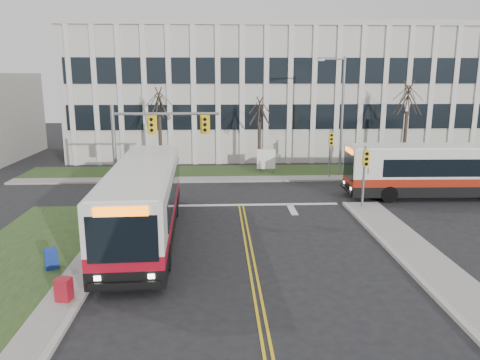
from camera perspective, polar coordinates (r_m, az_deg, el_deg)
The scene contains 18 objects.
ground at distance 21.11m, azimuth 1.23°, elevation -9.11°, with size 120.00×120.00×0.00m, color black.
sidewalk_west at distance 17.43m, azimuth -21.98°, elevation -14.78°, with size 1.20×26.00×0.14m, color #9E9B93.
sidewalk_east at distance 18.73m, azimuth 26.64°, elevation -13.26°, with size 2.00×26.00×0.14m, color #9E9B93.
sidewalk_cross at distance 36.17m, azimuth 7.50°, elevation 0.18°, with size 44.00×1.60×0.14m, color #9E9B93.
building_lawn at distance 38.87m, azimuth 6.78°, elevation 1.06°, with size 44.00×5.00×0.12m, color #29421C.
office_building at distance 49.99m, azimuth 4.69°, elevation 10.55°, with size 40.00×16.00×12.00m, color beige.
mast_arm_signal at distance 27.28m, azimuth -11.68°, elevation 4.89°, with size 6.11×0.38×6.20m.
signal_pole_near at distance 28.31m, azimuth 14.97°, elevation 1.39°, with size 0.34×0.39×3.80m.
signal_pole_far at distance 36.38m, azimuth 10.97°, elevation 4.03°, with size 0.34×0.39×3.80m.
streetlight at distance 37.06m, azimuth 12.12°, elevation 8.32°, with size 2.15×0.25×9.20m.
directory_sign at distance 37.84m, azimuth 3.20°, elevation 2.52°, with size 1.50×0.12×2.00m.
tree_left at distance 37.90m, azimuth -9.84°, elevation 9.00°, with size 1.80×1.80×7.70m.
tree_mid at distance 38.02m, azimuth 2.41°, elevation 8.23°, with size 1.80×1.80×6.82m.
tree_right at distance 40.62m, azimuth 19.79°, elevation 9.24°, with size 1.80×1.80×8.25m.
bus_main at distance 23.26m, azimuth -11.60°, elevation -2.71°, with size 2.87×13.25×3.53m, color silver, non-canonical shape.
bus_cross at distance 33.14m, azimuth 23.71°, elevation 0.91°, with size 2.74×12.63×3.37m, color silver, non-canonical shape.
newspaper_box_blue at distance 20.80m, azimuth -22.01°, elevation -9.02°, with size 0.50×0.45×0.95m, color navy.
newspaper_box_red at distance 17.84m, azimuth -20.66°, elevation -12.56°, with size 0.50×0.45×0.95m, color maroon.
Camera 1 is at (-1.38, -19.55, 7.84)m, focal length 35.00 mm.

